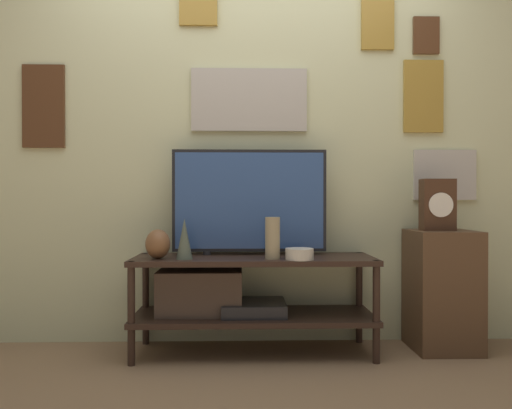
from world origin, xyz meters
TOP-DOWN VIEW (x-y plane):
  - ground_plane at (0.00, 0.00)m, footprint 12.00×12.00m
  - wall_back at (0.00, 0.54)m, footprint 6.40×0.08m
  - media_console at (-0.12, 0.27)m, footprint 1.37×0.45m
  - television at (-0.02, 0.37)m, footprint 0.91×0.05m
  - vase_slim_bronze at (-0.38, 0.15)m, footprint 0.09×0.09m
  - vase_urn_stoneware at (-0.53, 0.18)m, footprint 0.14×0.15m
  - vase_tall_ceramic at (0.10, 0.16)m, footprint 0.08×0.08m
  - vase_wide_bowl at (0.24, 0.12)m, footprint 0.15×0.15m
  - side_table at (1.11, 0.31)m, footprint 0.36×0.37m
  - mantel_clock at (1.07, 0.30)m, footprint 0.19×0.11m

SIDE VIEW (x-z plane):
  - ground_plane at x=0.00m, z-range 0.00..0.00m
  - media_console at x=-0.12m, z-range 0.07..0.62m
  - side_table at x=1.11m, z-range 0.00..0.70m
  - vase_wide_bowl at x=0.24m, z-range 0.55..0.61m
  - vase_urn_stoneware at x=-0.53m, z-range 0.55..0.71m
  - vase_slim_bronze at x=-0.38m, z-range 0.55..0.78m
  - vase_tall_ceramic at x=0.10m, z-range 0.55..0.78m
  - mantel_clock at x=1.07m, z-range 0.70..1.00m
  - television at x=-0.02m, z-range 0.56..1.18m
  - wall_back at x=0.00m, z-range 0.00..2.70m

